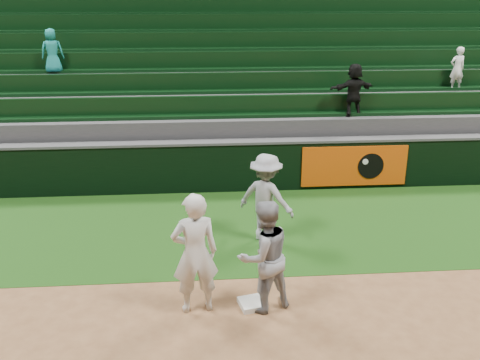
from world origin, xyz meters
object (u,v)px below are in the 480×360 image
object	(u,v)px
first_base	(253,304)
base_coach	(266,198)
baserunner	(264,256)
first_baseman	(195,254)

from	to	relation	value
first_base	base_coach	distance (m)	2.53
baserunner	base_coach	distance (m)	2.40
first_base	base_coach	bearing A→B (deg)	78.24
first_base	baserunner	size ratio (longest dim) A/B	0.22
first_baseman	baserunner	size ratio (longest dim) A/B	1.08
baserunner	base_coach	xyz separation A→B (m)	(0.32, 2.37, -0.01)
base_coach	first_baseman	bearing A→B (deg)	92.91
first_base	baserunner	bearing A→B (deg)	-14.04
first_baseman	base_coach	size ratio (longest dim) A/B	1.10
baserunner	base_coach	world-z (taller)	baserunner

